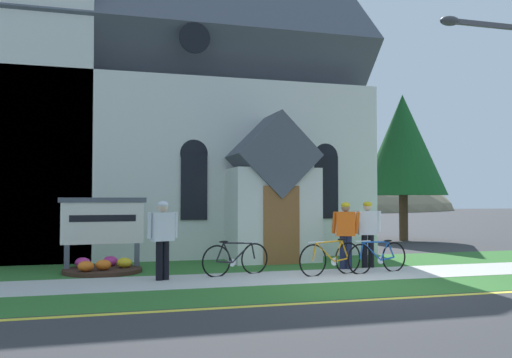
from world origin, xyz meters
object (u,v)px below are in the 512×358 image
bicycle_silver (236,259)px  cyclist_in_yellow_jersey (346,230)px  cyclist_in_orange_jersey (368,229)px  roadside_conifer (403,145)px  church_sign (103,223)px  bicycle_blue (331,258)px  bicycle_white (378,257)px  cyclist_in_blue_jersey (163,234)px

bicycle_silver → cyclist_in_yellow_jersey: 2.97m
cyclist_in_orange_jersey → roadside_conifer: (5.73, 7.83, 3.04)m
cyclist_in_orange_jersey → cyclist_in_yellow_jersey: cyclist_in_orange_jersey is taller
church_sign → bicycle_blue: church_sign is taller
church_sign → bicycle_white: church_sign is taller
bicycle_white → roadside_conifer: 11.22m
cyclist_in_orange_jersey → cyclist_in_yellow_jersey: size_ratio=1.01×
church_sign → cyclist_in_blue_jersey: church_sign is taller
cyclist_in_orange_jersey → cyclist_in_blue_jersey: bearing=-171.6°
church_sign → cyclist_in_orange_jersey: size_ratio=1.23×
bicycle_blue → bicycle_white: bearing=2.5°
cyclist_in_blue_jersey → church_sign: bearing=123.2°
bicycle_silver → cyclist_in_orange_jersey: cyclist_in_orange_jersey is taller
bicycle_blue → roadside_conifer: bearing=50.9°
cyclist_in_blue_jersey → roadside_conifer: size_ratio=0.28×
bicycle_blue → bicycle_silver: 2.19m
church_sign → cyclist_in_yellow_jersey: size_ratio=1.24×
bicycle_blue → bicycle_white: 1.22m
bicycle_blue → cyclist_in_orange_jersey: 1.86m
church_sign → cyclist_in_blue_jersey: (1.23, -1.87, -0.16)m
cyclist_in_orange_jersey → cyclist_in_yellow_jersey: (-0.68, -0.14, -0.01)m
bicycle_silver → bicycle_white: bearing=-8.6°
cyclist_in_blue_jersey → roadside_conifer: bearing=38.1°
bicycle_silver → cyclist_in_yellow_jersey: cyclist_in_yellow_jersey is taller
bicycle_white → cyclist_in_orange_jersey: (0.24, 0.95, 0.61)m
bicycle_silver → roadside_conifer: 12.97m
bicycle_white → bicycle_silver: bearing=171.4°
cyclist_in_yellow_jersey → bicycle_silver: bearing=-174.1°
bicycle_blue → cyclist_in_blue_jersey: (-3.82, 0.22, 0.62)m
cyclist_in_yellow_jersey → roadside_conifer: roadside_conifer is taller
cyclist_in_blue_jersey → cyclist_in_yellow_jersey: cyclist_in_blue_jersey is taller
church_sign → bicycle_silver: 3.40m
bicycle_blue → cyclist_in_orange_jersey: (1.45, 1.00, 0.60)m
cyclist_in_blue_jersey → bicycle_white: bearing=-1.9°
bicycle_silver → cyclist_in_yellow_jersey: (2.89, 0.30, 0.60)m
church_sign → roadside_conifer: (12.23, 6.74, 2.86)m
cyclist_in_orange_jersey → bicycle_silver: bearing=-173.0°
bicycle_blue → cyclist_in_orange_jersey: bearing=34.6°
church_sign → bicycle_silver: bearing=-27.6°
church_sign → bicycle_silver: church_sign is taller
church_sign → cyclist_in_yellow_jersey: 5.95m
bicycle_silver → cyclist_in_yellow_jersey: bearing=5.9°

